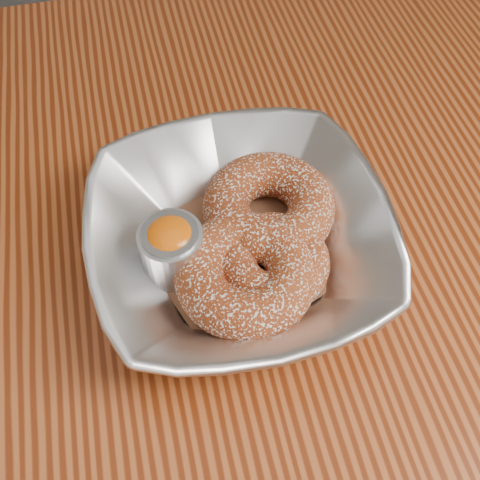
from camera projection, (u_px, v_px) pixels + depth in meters
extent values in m
plane|color=#565659|center=(214.00, 450.00, 1.13)|extent=(4.00, 4.00, 0.00)
cube|color=brown|center=(184.00, 251.00, 0.52)|extent=(1.20, 0.80, 0.04)
cube|color=#5F2B15|center=(444.00, 161.00, 1.09)|extent=(0.06, 0.06, 0.71)
imported|color=silver|center=(240.00, 240.00, 0.47)|extent=(0.25, 0.25, 0.06)
cube|color=brown|center=(240.00, 254.00, 0.49)|extent=(0.19, 0.19, 0.00)
torus|color=maroon|center=(269.00, 207.00, 0.49)|extent=(0.14, 0.14, 0.04)
torus|color=maroon|center=(245.00, 274.00, 0.45)|extent=(0.16, 0.16, 0.04)
torus|color=maroon|center=(273.00, 261.00, 0.46)|extent=(0.12, 0.12, 0.03)
cylinder|color=silver|center=(173.00, 252.00, 0.46)|extent=(0.05, 0.05, 0.05)
cylinder|color=gray|center=(172.00, 249.00, 0.46)|extent=(0.05, 0.05, 0.05)
ellipsoid|color=#F36007|center=(170.00, 238.00, 0.44)|extent=(0.04, 0.04, 0.03)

